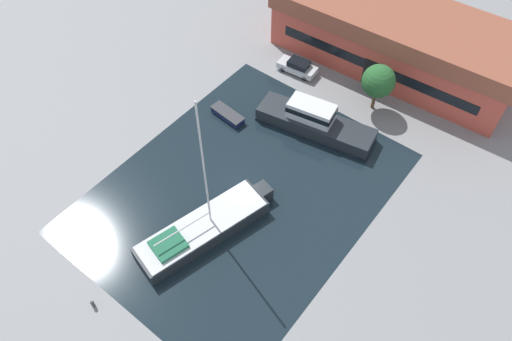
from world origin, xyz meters
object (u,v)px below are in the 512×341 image
at_px(sailboat_moored, 204,228).
at_px(quay_tree_near_building, 379,81).
at_px(warehouse_building, 397,38).
at_px(motor_cruiser, 314,121).
at_px(small_dinghy, 228,115).
at_px(parked_car, 298,67).

bearing_deg(sailboat_moored, quay_tree_near_building, 95.54).
height_order(warehouse_building, motor_cruiser, warehouse_building).
xyz_separation_m(quay_tree_near_building, sailboat_moored, (-3.51, -22.40, -2.81)).
height_order(sailboat_moored, small_dinghy, sailboat_moored).
xyz_separation_m(warehouse_building, motor_cruiser, (-1.03, -14.13, -2.22)).
bearing_deg(warehouse_building, motor_cruiser, -96.94).
height_order(quay_tree_near_building, sailboat_moored, sailboat_moored).
distance_m(sailboat_moored, motor_cruiser, 15.91).
bearing_deg(small_dinghy, parked_car, 177.11).
xyz_separation_m(warehouse_building, sailboat_moored, (-1.49, -30.03, -2.59)).
bearing_deg(sailboat_moored, small_dinghy, 136.72).
height_order(warehouse_building, small_dinghy, warehouse_building).
xyz_separation_m(quay_tree_near_building, small_dinghy, (-10.99, -10.55, -3.24)).
bearing_deg(motor_cruiser, small_dinghy, 106.70).
height_order(parked_car, sailboat_moored, sailboat_moored).
xyz_separation_m(quay_tree_near_building, motor_cruiser, (-3.06, -6.49, -2.43)).
height_order(quay_tree_near_building, small_dinghy, quay_tree_near_building).
relative_size(parked_car, motor_cruiser, 0.37).
relative_size(warehouse_building, sailboat_moored, 1.84).
bearing_deg(sailboat_moored, motor_cruiser, 102.81).
distance_m(motor_cruiser, small_dinghy, 8.95).
xyz_separation_m(parked_car, sailboat_moored, (5.94, -22.10, -0.00)).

